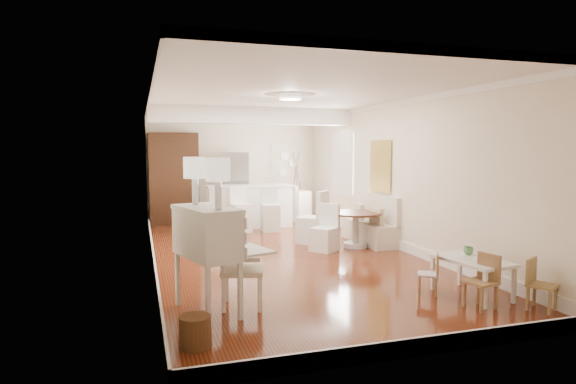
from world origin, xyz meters
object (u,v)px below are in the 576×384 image
breakfast_counter (249,206)px  kids_chair_a (481,281)px  sideboard (296,206)px  kids_chair_c (542,285)px  fridge (248,187)px  gustavian_armchair (242,269)px  slip_chair_near (324,228)px  slip_chair_far (312,217)px  dining_table (356,230)px  pantry_cabinet (174,179)px  secretary_bureau (207,260)px  kids_chair_b (428,274)px  bar_stool_right (270,210)px  kids_table (471,277)px  bar_stool_left (241,210)px  wicker_basket (195,332)px

breakfast_counter → kids_chair_a: bearing=-78.8°
breakfast_counter → sideboard: size_ratio=2.40×
kids_chair_c → fridge: size_ratio=0.34×
kids_chair_c → fridge: bearing=73.8°
kids_chair_a → gustavian_armchair: bearing=-119.4°
breakfast_counter → slip_chair_near: bearing=-76.6°
kids_chair_c → slip_chair_far: 4.77m
dining_table → breakfast_counter: bearing=116.2°
pantry_cabinet → sideboard: bearing=-8.4°
secretary_bureau → kids_chair_b: secretary_bureau is taller
dining_table → pantry_cabinet: 5.15m
gustavian_armchair → slip_chair_far: (2.15, 3.44, 0.07)m
gustavian_armchair → kids_chair_c: gustavian_armchair is taller
fridge → bar_stool_right: bearing=-85.4°
breakfast_counter → sideboard: 1.53m
gustavian_armchair → breakfast_counter: breakfast_counter is taller
dining_table → slip_chair_near: size_ratio=1.14×
gustavian_armchair → kids_chair_a: size_ratio=1.41×
slip_chair_near → fridge: bearing=150.1°
secretary_bureau → kids_table: (3.33, -0.40, -0.37)m
kids_chair_b → pantry_cabinet: pantry_cabinet is taller
kids_chair_a → pantry_cabinet: 8.33m
kids_chair_b → kids_chair_c: kids_chair_c is taller
bar_stool_right → kids_chair_b: bearing=-79.2°
slip_chair_near → slip_chair_far: size_ratio=0.82×
kids_table → bar_stool_left: (-1.87, 5.59, 0.28)m
bar_stool_left → wicker_basket: bearing=-114.2°
wicker_basket → slip_chair_near: (2.78, 3.70, 0.28)m
kids_chair_c → bar_stool_left: size_ratio=0.59×
slip_chair_far → bar_stool_right: (-0.44, 1.62, -0.03)m
bar_stool_left → fridge: 1.79m
secretary_bureau → breakfast_counter: size_ratio=0.60×
pantry_cabinet → kids_chair_a: bearing=-68.7°
secretary_bureau → kids_chair_a: (3.11, -0.83, -0.29)m
wicker_basket → kids_chair_b: bearing=14.6°
slip_chair_far → gustavian_armchair: bearing=10.8°
bar_stool_left → slip_chair_far: bearing=-65.1°
kids_chair_a → pantry_cabinet: pantry_cabinet is taller
gustavian_armchair → bar_stool_left: bearing=4.0°
gustavian_armchair → dining_table: bearing=-29.5°
pantry_cabinet → bar_stool_right: bearing=-40.8°
bar_stool_right → pantry_cabinet: pantry_cabinet is taller
secretary_bureau → kids_chair_a: 3.24m
kids_chair_c → slip_chair_far: size_ratio=0.58×
slip_chair_far → sideboard: size_ratio=1.24×
kids_chair_b → dining_table: 3.07m
dining_table → sideboard: bearing=90.7°
secretary_bureau → dining_table: size_ratio=1.24×
kids_chair_a → secretary_bureau: bearing=-115.8°
gustavian_armchair → dining_table: gustavian_armchair is taller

